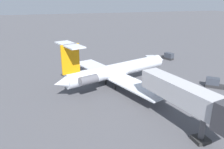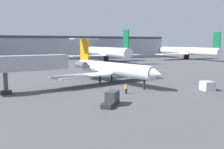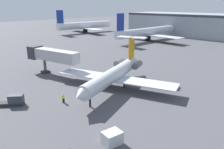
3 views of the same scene
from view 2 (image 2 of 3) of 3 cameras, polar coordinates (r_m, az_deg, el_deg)
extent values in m
cube|color=#4C4C51|center=(50.12, 3.34, -2.64)|extent=(400.00, 400.00, 0.10)
cylinder|color=silver|center=(52.76, -0.01, 1.32)|extent=(9.27, 21.88, 2.66)
cone|color=silver|center=(44.41, 9.90, 0.11)|extent=(3.08, 2.87, 2.53)
cone|color=silver|center=(62.35, -7.11, 2.16)|extent=(2.95, 3.17, 2.26)
cube|color=silver|center=(58.11, 4.43, 0.81)|extent=(12.63, 7.80, 0.24)
cube|color=silver|center=(49.67, -6.70, -0.29)|extent=(12.63, 7.80, 0.24)
cylinder|color=#595960|center=(60.39, -3.32, 2.42)|extent=(2.40, 3.50, 1.50)
cylinder|color=#595960|center=(57.84, -6.86, 2.17)|extent=(2.40, 3.50, 1.50)
cube|color=orange|center=(60.55, -6.18, 5.65)|extent=(1.20, 3.12, 4.99)
cube|color=silver|center=(60.54, -6.21, 7.92)|extent=(7.21, 4.36, 0.20)
cylinder|color=black|center=(46.55, 7.20, -2.28)|extent=(0.36, 0.36, 1.77)
cylinder|color=black|center=(55.57, -0.07, -0.69)|extent=(0.36, 0.36, 1.77)
cylinder|color=black|center=(53.58, -2.70, -0.99)|extent=(0.36, 0.36, 1.77)
cube|color=#ADADB2|center=(46.07, -18.49, 2.44)|extent=(14.40, 5.17, 2.60)
cylinder|color=#4C4C51|center=(45.66, -22.64, -1.75)|extent=(0.70, 0.70, 3.67)
cube|color=#262626|center=(45.92, -22.54, -3.70)|extent=(1.80, 1.80, 0.50)
cube|color=black|center=(42.63, 3.14, -3.73)|extent=(0.25, 0.33, 0.85)
cube|color=yellow|center=(42.50, 3.15, -2.77)|extent=(0.27, 0.41, 0.60)
sphere|color=tan|center=(42.43, 3.15, -2.21)|extent=(0.24, 0.24, 0.24)
cube|color=#262628|center=(34.42, -0.35, -6.56)|extent=(3.66, 3.95, 0.60)
cube|color=#333842|center=(34.95, 0.06, -4.75)|extent=(2.62, 2.73, 1.30)
cube|color=silver|center=(48.38, 20.50, -2.40)|extent=(2.24, 2.60, 1.63)
cube|color=#8C939E|center=(140.78, -13.68, 5.88)|extent=(122.75, 25.74, 11.73)
cube|color=#333842|center=(128.28, -12.87, 8.15)|extent=(122.75, 0.60, 1.20)
cylinder|color=silver|center=(113.99, -1.33, 5.10)|extent=(6.95, 39.63, 4.01)
cube|color=#0C5933|center=(98.21, 3.14, 7.98)|extent=(0.60, 4.01, 7.00)
cube|color=silver|center=(114.06, -1.33, 4.29)|extent=(33.49, 8.46, 0.30)
cube|color=black|center=(114.15, -1.32, 3.49)|extent=(1.20, 2.80, 2.40)
cylinder|color=white|center=(135.70, 16.31, 5.07)|extent=(6.38, 41.63, 3.68)
cube|color=#0C5933|center=(122.45, 22.36, 7.13)|extent=(0.56, 4.01, 7.00)
cube|color=white|center=(135.75, 16.29, 4.46)|extent=(35.16, 8.26, 0.30)
cube|color=black|center=(135.82, 16.27, 3.79)|extent=(1.20, 2.80, 2.40)
camera|label=1|loc=(65.45, -39.50, 12.70)|focal=34.92mm
camera|label=3|loc=(52.87, 49.34, 13.67)|focal=35.95mm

